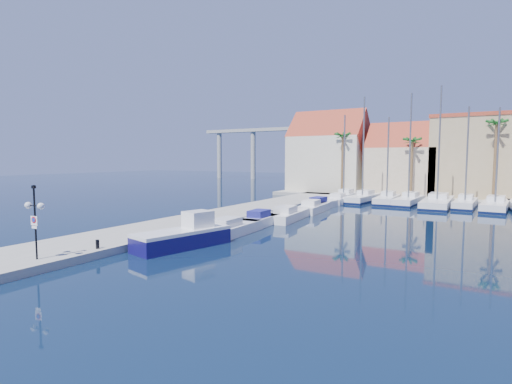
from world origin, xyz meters
TOP-DOWN VIEW (x-y plane):
  - ground at (0.00, 0.00)m, footprint 260.00×260.00m
  - quay_west at (-9.00, 13.50)m, footprint 6.00×77.00m
  - shore_north at (10.00, 48.00)m, footprint 54.00×16.00m
  - lamp_post at (-7.24, -5.03)m, footprint 1.36×0.47m
  - bollard at (-6.60, -1.67)m, footprint 0.22×0.22m
  - fishing_boat at (-3.78, 3.01)m, footprint 3.71×7.00m
  - motorboat_west_0 at (-3.57, 8.11)m, footprint 2.47×6.92m
  - motorboat_west_1 at (-3.81, 13.40)m, footprint 2.30×6.17m
  - motorboat_west_2 at (-3.09, 17.23)m, footprint 2.84×7.15m
  - motorboat_west_3 at (-3.20, 23.77)m, footprint 2.49×6.58m
  - motorboat_west_4 at (-3.73, 27.33)m, footprint 2.39×6.21m
  - motorboat_west_5 at (-3.53, 33.54)m, footprint 2.23×6.52m
  - sailboat_0 at (-3.94, 37.05)m, footprint 2.25×8.32m
  - sailboat_1 at (-1.13, 36.60)m, footprint 2.96×9.05m
  - sailboat_2 at (2.05, 36.47)m, footprint 2.58×8.52m
  - sailboat_3 at (4.76, 36.53)m, footprint 2.88×8.91m
  - sailboat_4 at (8.14, 36.16)m, footprint 3.17×11.55m
  - sailboat_5 at (11.15, 36.44)m, footprint 2.52×8.39m
  - sailboat_6 at (14.24, 36.02)m, footprint 3.25×9.86m
  - building_0 at (-10.00, 47.00)m, footprint 12.30×9.00m
  - building_1 at (2.00, 47.00)m, footprint 10.30×8.00m
  - building_2 at (13.00, 48.00)m, footprint 14.20×10.20m
  - palm_0 at (-6.00, 42.00)m, footprint 2.60×2.60m
  - palm_1 at (4.00, 42.00)m, footprint 2.60×2.60m
  - palm_2 at (14.00, 42.00)m, footprint 2.60×2.60m
  - viaduct at (-39.07, 82.00)m, footprint 48.00×2.20m

SIDE VIEW (x-z plane):
  - ground at x=0.00m, z-range 0.00..0.00m
  - quay_west at x=-9.00m, z-range 0.00..0.50m
  - shore_north at x=10.00m, z-range 0.00..0.50m
  - motorboat_west_0 at x=-3.57m, z-range -0.19..1.21m
  - motorboat_west_4 at x=-3.73m, z-range -0.19..1.21m
  - motorboat_west_1 at x=-3.81m, z-range -0.19..1.21m
  - motorboat_west_2 at x=-3.09m, z-range -0.19..1.21m
  - motorboat_west_3 at x=-3.20m, z-range -0.19..1.21m
  - motorboat_west_5 at x=-3.53m, z-range -0.19..1.21m
  - sailboat_6 at x=14.24m, z-range -5.23..6.39m
  - sailboat_4 at x=8.14m, z-range -6.70..7.88m
  - sailboat_2 at x=2.05m, z-range -5.01..6.20m
  - sailboat_0 at x=-3.94m, z-range -5.32..6.53m
  - sailboat_5 at x=11.15m, z-range -5.38..6.60m
  - sailboat_1 at x=-1.13m, z-range -6.39..7.65m
  - sailboat_3 at x=4.76m, z-range -6.38..7.65m
  - bollard at x=-6.60m, z-range 0.50..1.04m
  - fishing_boat at x=-3.78m, z-range -0.39..1.94m
  - lamp_post at x=-7.24m, z-range 1.13..5.16m
  - building_1 at x=2.00m, z-range -0.20..10.80m
  - building_2 at x=13.00m, z-range 0.51..12.01m
  - building_0 at x=-10.00m, z-range -0.23..13.27m
  - palm_1 at x=4.00m, z-range 3.56..12.71m
  - palm_0 at x=-6.00m, z-range 4.00..14.15m
  - palm_2 at x=14.00m, z-range 4.44..15.59m
  - viaduct at x=-39.07m, z-range 3.02..17.47m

